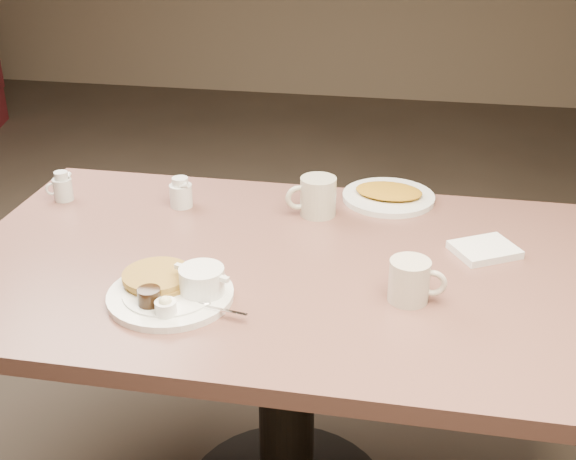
% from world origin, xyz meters
% --- Properties ---
extents(diner_table, '(1.50, 0.90, 0.75)m').
position_xyz_m(diner_table, '(0.00, 0.00, 0.58)').
color(diner_table, '#84564C').
rests_on(diner_table, ground).
extents(main_plate, '(0.34, 0.33, 0.07)m').
position_xyz_m(main_plate, '(-0.20, -0.19, 0.77)').
color(main_plate, white).
rests_on(main_plate, diner_table).
extents(coffee_mug_near, '(0.12, 0.09, 0.09)m').
position_xyz_m(coffee_mug_near, '(0.28, -0.11, 0.80)').
color(coffee_mug_near, beige).
rests_on(coffee_mug_near, diner_table).
extents(napkin, '(0.18, 0.17, 0.02)m').
position_xyz_m(napkin, '(0.44, 0.12, 0.76)').
color(napkin, white).
rests_on(napkin, diner_table).
extents(coffee_mug_far, '(0.14, 0.12, 0.10)m').
position_xyz_m(coffee_mug_far, '(0.03, 0.26, 0.80)').
color(coffee_mug_far, beige).
rests_on(coffee_mug_far, diner_table).
extents(creamer_left, '(0.07, 0.06, 0.08)m').
position_xyz_m(creamer_left, '(-0.65, 0.23, 0.79)').
color(creamer_left, silver).
rests_on(creamer_left, diner_table).
extents(creamer_right, '(0.08, 0.08, 0.08)m').
position_xyz_m(creamer_right, '(-0.33, 0.25, 0.79)').
color(creamer_right, silver).
rests_on(creamer_right, diner_table).
extents(hash_plate, '(0.27, 0.27, 0.04)m').
position_xyz_m(hash_plate, '(0.21, 0.39, 0.76)').
color(hash_plate, silver).
rests_on(hash_plate, diner_table).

